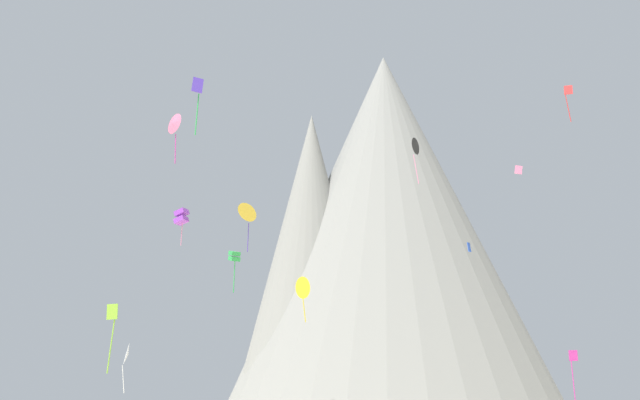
{
  "coord_description": "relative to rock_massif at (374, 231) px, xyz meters",
  "views": [
    {
      "loc": [
        2.34,
        -25.6,
        4.77
      ],
      "look_at": [
        2.65,
        43.73,
        23.56
      ],
      "focal_mm": 38.77,
      "sensor_mm": 36.0,
      "label": 1
    }
  ],
  "objects": [
    {
      "name": "kite_blue_mid",
      "position": [
        5.04,
        -38.6,
        -10.1
      ],
      "size": [
        0.5,
        0.62,
        0.92
      ],
      "rotation": [
        0.0,
        0.0,
        3.38
      ],
      "color": "blue"
    },
    {
      "name": "kite_white_low",
      "position": [
        -30.86,
        -18.88,
        -18.81
      ],
      "size": [
        1.48,
        2.57,
        5.56
      ],
      "rotation": [
        0.0,
        0.0,
        1.88
      ],
      "color": "white"
    },
    {
      "name": "kite_pink_high",
      "position": [
        14.28,
        -24.79,
        1.71
      ],
      "size": [
        0.98,
        0.13,
        1.11
      ],
      "rotation": [
        0.0,
        0.0,
        2.29
      ],
      "color": "pink"
    },
    {
      "name": "kite_red_high",
      "position": [
        16.78,
        -35.35,
        6.36
      ],
      "size": [
        0.89,
        0.44,
        4.06
      ],
      "rotation": [
        0.0,
        0.0,
        5.16
      ],
      "color": "red"
    },
    {
      "name": "kite_green_mid",
      "position": [
        -16.3,
        -39.18,
        -11.1
      ],
      "size": [
        1.19,
        1.21,
        3.81
      ],
      "rotation": [
        0.0,
        0.0,
        0.56
      ],
      "color": "green"
    },
    {
      "name": "kite_violet_mid",
      "position": [
        -24.06,
        -25.67,
        -4.08
      ],
      "size": [
        1.71,
        1.65,
        4.15
      ],
      "rotation": [
        0.0,
        0.0,
        1.19
      ],
      "color": "purple"
    },
    {
      "name": "kite_gold_mid",
      "position": [
        -16.47,
        -28.8,
        -4.44
      ],
      "size": [
        2.46,
        2.27,
        5.38
      ],
      "rotation": [
        0.0,
        0.0,
        3.82
      ],
      "color": "gold"
    },
    {
      "name": "kite_indigo_mid",
      "position": [
        -17.34,
        -54.97,
        -2.12
      ],
      "size": [
        0.76,
        0.65,
        4.5
      ],
      "rotation": [
        0.0,
        0.0,
        5.84
      ],
      "color": "#5138B2"
    },
    {
      "name": "kite_lime_low",
      "position": [
        -22.57,
        -53.63,
        -18.28
      ],
      "size": [
        0.79,
        0.22,
        4.59
      ],
      "rotation": [
        0.0,
        0.0,
        2.32
      ],
      "color": "#8CD133"
    },
    {
      "name": "kite_black_high",
      "position": [
        1.64,
        -31.58,
        2.15
      ],
      "size": [
        1.09,
        1.96,
        5.16
      ],
      "rotation": [
        0.0,
        0.0,
        1.75
      ],
      "color": "black"
    },
    {
      "name": "kite_magenta_low",
      "position": [
        13.79,
        -37.94,
        -20.59
      ],
      "size": [
        0.78,
        0.31,
        4.68
      ],
      "rotation": [
        0.0,
        0.0,
        5.33
      ],
      "color": "#D1339E"
    },
    {
      "name": "kite_yellow_low",
      "position": [
        -10.06,
        -37.09,
        -13.61
      ],
      "size": [
        1.77,
        1.87,
        4.18
      ],
      "rotation": [
        0.0,
        0.0,
        2.31
      ],
      "color": "yellow"
    },
    {
      "name": "kite_teal_low",
      "position": [
        0.2,
        -17.53,
        -19.07
      ],
      "size": [
        0.82,
        1.47,
        4.01
      ],
      "rotation": [
        0.0,
        0.0,
        1.44
      ],
      "color": "teal"
    },
    {
      "name": "rock_massif",
      "position": [
        0.0,
        0.0,
        0.0
      ],
      "size": [
        61.26,
        61.26,
        55.96
      ],
      "color": "gray",
      "rests_on": "ground_plane"
    },
    {
      "name": "kite_rainbow_high",
      "position": [
        -22.28,
        -40.01,
        1.37
      ],
      "size": [
        1.8,
        1.76,
        5.05
      ],
      "rotation": [
        0.0,
        0.0,
        5.51
      ],
      "color": "#E5668C"
    }
  ]
}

